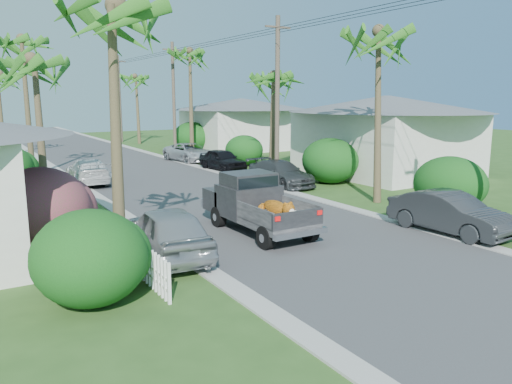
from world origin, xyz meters
TOP-DOWN VIEW (x-y plane):
  - ground at (0.00, 0.00)m, footprint 120.00×120.00m
  - road at (0.00, 25.00)m, footprint 8.00×100.00m
  - curb_left at (-4.30, 25.00)m, footprint 0.60×100.00m
  - curb_right at (4.30, 25.00)m, footprint 0.60×100.00m
  - pickup_truck at (-1.00, 4.62)m, footprint 1.98×5.12m
  - parked_car_rn at (4.64, 0.68)m, footprint 1.77×4.44m
  - parked_car_rm at (4.99, 11.72)m, footprint 2.03×4.63m
  - parked_car_rf at (5.00, 18.48)m, footprint 1.90×4.12m
  - parked_car_rd at (5.00, 23.78)m, footprint 2.77×5.03m
  - parked_car_ln at (-4.75, 3.33)m, footprint 2.23×4.68m
  - parked_car_lf at (-3.72, 17.69)m, footprint 2.24×4.83m
  - palm_l_a at (-6.20, 3.00)m, footprint 4.40×4.40m
  - palm_l_b at (-6.80, 12.00)m, footprint 4.40×4.40m
  - palm_l_c at (-6.00, 22.00)m, footprint 4.40×4.40m
  - palm_r_a at (6.30, 6.00)m, footprint 4.40×4.40m
  - palm_r_b at (6.60, 15.00)m, footprint 4.40×4.40m
  - palm_r_c at (6.20, 26.00)m, footprint 4.40×4.40m
  - palm_r_d at (6.50, 40.00)m, footprint 4.40×4.40m
  - shrub_l_a at (-7.50, 1.00)m, footprint 2.60×2.86m
  - shrub_l_b at (-7.80, 6.00)m, footprint 3.00×3.30m
  - shrub_l_c at (-7.40, 10.00)m, footprint 2.40×2.64m
  - shrub_l_d at (-8.00, 18.00)m, footprint 3.20×3.52m
  - shrub_r_a at (7.60, 3.00)m, footprint 2.80×3.08m
  - shrub_r_b at (7.80, 11.00)m, footprint 3.00×3.30m
  - shrub_r_c at (7.50, 20.00)m, footprint 2.60×2.86m
  - shrub_r_d at (8.00, 30.00)m, footprint 3.20×3.52m
  - picket_fence at (-6.00, 5.50)m, footprint 0.10×11.00m
  - house_right_near at (13.00, 12.00)m, footprint 8.00×9.00m
  - house_right_far at (13.00, 30.00)m, footprint 9.00×8.00m
  - utility_pole_b at (5.60, 13.00)m, footprint 1.60×0.26m
  - utility_pole_c at (5.60, 28.00)m, footprint 1.60×0.26m
  - utility_pole_d at (5.60, 43.00)m, footprint 1.60×0.26m

SIDE VIEW (x-z plane):
  - ground at x=0.00m, z-range 0.00..0.00m
  - road at x=0.00m, z-range 0.00..0.02m
  - curb_left at x=-4.30m, z-range 0.00..0.06m
  - curb_right at x=4.30m, z-range 0.00..0.06m
  - picket_fence at x=-6.00m, z-range 0.00..1.00m
  - parked_car_rm at x=4.99m, z-range 0.00..1.32m
  - parked_car_rd at x=5.00m, z-range 0.00..1.33m
  - parked_car_lf at x=-3.72m, z-range 0.00..1.37m
  - parked_car_rf at x=5.00m, z-range 0.00..1.37m
  - parked_car_rn at x=4.64m, z-range 0.00..1.43m
  - parked_car_ln at x=-4.75m, z-range 0.00..1.54m
  - shrub_l_c at x=-7.40m, z-range 0.00..2.00m
  - pickup_truck at x=-1.00m, z-range -0.02..2.04m
  - shrub_r_c at x=7.50m, z-range 0.00..2.10m
  - shrub_l_a at x=-7.50m, z-range 0.00..2.20m
  - shrub_r_a at x=7.60m, z-range 0.00..2.30m
  - shrub_l_d at x=-8.00m, z-range 0.00..2.40m
  - shrub_r_b at x=7.80m, z-range 0.00..2.50m
  - shrub_l_b at x=-7.80m, z-range 0.00..2.60m
  - shrub_r_d at x=8.00m, z-range 0.00..2.60m
  - house_right_far at x=13.00m, z-range -0.18..4.42m
  - house_right_near at x=13.00m, z-range -0.18..4.62m
  - utility_pole_b at x=5.60m, z-range 0.10..9.10m
  - utility_pole_c at x=5.60m, z-range 0.10..9.10m
  - utility_pole_d at x=5.60m, z-range 0.10..9.10m
  - palm_r_b at x=6.60m, z-range 2.35..9.55m
  - palm_l_b at x=-6.80m, z-range 2.44..9.85m
  - palm_r_d at x=6.50m, z-range 2.73..10.74m
  - palm_l_a at x=-6.20m, z-range 2.83..11.04m
  - palm_r_a at x=6.30m, z-range 3.07..11.78m
  - palm_l_c at x=-6.00m, z-range 3.31..12.51m
  - palm_r_c at x=6.20m, z-range 3.41..12.81m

